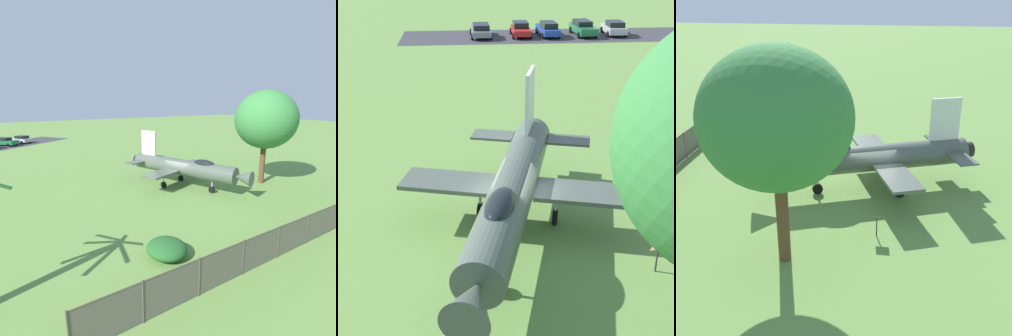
# 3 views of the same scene
# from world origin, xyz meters

# --- Properties ---
(ground_plane) EXTENTS (200.00, 200.00, 0.00)m
(ground_plane) POSITION_xyz_m (0.00, 0.00, 0.00)
(ground_plane) COLOR #668E42
(display_jet) EXTENTS (8.56, 12.55, 5.16)m
(display_jet) POSITION_xyz_m (-0.13, 0.34, 1.96)
(display_jet) COLOR #4C564C
(display_jet) RESTS_ON ground_plane
(shade_tree) EXTENTS (5.84, 6.06, 9.22)m
(shade_tree) POSITION_xyz_m (-7.57, 3.32, 6.36)
(shade_tree) COLOR brown
(shade_tree) RESTS_ON ground_plane
(perimeter_fence) EXTENTS (29.78, 0.60, 1.84)m
(perimeter_fence) POSITION_xyz_m (-1.08, 13.00, 0.97)
(perimeter_fence) COLOR #4C4238
(perimeter_fence) RESTS_ON ground_plane
(shrub_by_tree) EXTENTS (2.14, 2.35, 0.94)m
(shrub_by_tree) POSITION_xyz_m (7.89, 9.81, 0.47)
(shrub_by_tree) COLOR #235B26
(shrub_by_tree) RESTS_ON ground_plane
(info_plaque) EXTENTS (0.40, 0.60, 1.14)m
(info_plaque) POSITION_xyz_m (-5.16, -0.53, 0.85)
(info_plaque) COLOR #333333
(info_plaque) RESTS_ON ground_plane
(parked_car_silver) EXTENTS (3.94, 4.52, 1.49)m
(parked_car_silver) POSITION_xyz_m (10.52, -39.66, 0.77)
(parked_car_silver) COLOR #B2B5BA
(parked_car_silver) RESTS_ON ground_plane
(parked_car_green) EXTENTS (4.48, 4.86, 1.52)m
(parked_car_green) POSITION_xyz_m (13.33, -37.86, 0.79)
(parked_car_green) COLOR #1E6B3D
(parked_car_green) RESTS_ON ground_plane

